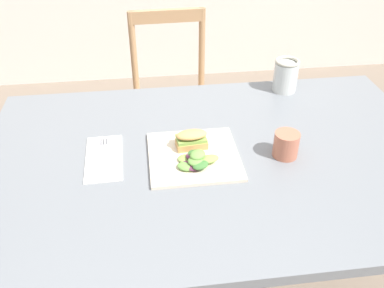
{
  "coord_description": "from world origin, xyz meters",
  "views": [
    {
      "loc": [
        -0.18,
        -0.93,
        1.48
      ],
      "look_at": [
        -0.05,
        0.08,
        0.76
      ],
      "focal_mm": 39.2,
      "sensor_mm": 36.0,
      "label": 1
    }
  ],
  "objects_px": {
    "plate_lunch": "(194,156)",
    "mason_jar_iced_tea": "(285,77)",
    "sandwich_half_front": "(192,139)",
    "fork_on_napkin": "(104,154)",
    "cup_extra_side": "(286,145)",
    "chair_wooden_far": "(173,103)",
    "dining_table": "(214,184)"
  },
  "relations": [
    {
      "from": "chair_wooden_far",
      "to": "plate_lunch",
      "type": "bearing_deg",
      "value": -90.46
    },
    {
      "from": "dining_table",
      "to": "sandwich_half_front",
      "type": "bearing_deg",
      "value": 152.81
    },
    {
      "from": "dining_table",
      "to": "fork_on_napkin",
      "type": "bearing_deg",
      "value": 173.32
    },
    {
      "from": "plate_lunch",
      "to": "fork_on_napkin",
      "type": "height_order",
      "value": "plate_lunch"
    },
    {
      "from": "sandwich_half_front",
      "to": "cup_extra_side",
      "type": "height_order",
      "value": "cup_extra_side"
    },
    {
      "from": "sandwich_half_front",
      "to": "fork_on_napkin",
      "type": "bearing_deg",
      "value": 178.99
    },
    {
      "from": "plate_lunch",
      "to": "fork_on_napkin",
      "type": "relative_size",
      "value": 1.41
    },
    {
      "from": "chair_wooden_far",
      "to": "plate_lunch",
      "type": "xyz_separation_m",
      "value": [
        -0.01,
        -0.85,
        0.3
      ]
    },
    {
      "from": "sandwich_half_front",
      "to": "cup_extra_side",
      "type": "distance_m",
      "value": 0.28
    },
    {
      "from": "fork_on_napkin",
      "to": "cup_extra_side",
      "type": "height_order",
      "value": "cup_extra_side"
    },
    {
      "from": "dining_table",
      "to": "mason_jar_iced_tea",
      "type": "relative_size",
      "value": 11.35
    },
    {
      "from": "sandwich_half_front",
      "to": "mason_jar_iced_tea",
      "type": "distance_m",
      "value": 0.52
    },
    {
      "from": "chair_wooden_far",
      "to": "sandwich_half_front",
      "type": "height_order",
      "value": "chair_wooden_far"
    },
    {
      "from": "dining_table",
      "to": "sandwich_half_front",
      "type": "xyz_separation_m",
      "value": [
        -0.07,
        0.03,
        0.15
      ]
    },
    {
      "from": "sandwich_half_front",
      "to": "plate_lunch",
      "type": "bearing_deg",
      "value": -88.17
    },
    {
      "from": "chair_wooden_far",
      "to": "cup_extra_side",
      "type": "distance_m",
      "value": 0.97
    },
    {
      "from": "chair_wooden_far",
      "to": "plate_lunch",
      "type": "height_order",
      "value": "chair_wooden_far"
    },
    {
      "from": "plate_lunch",
      "to": "cup_extra_side",
      "type": "bearing_deg",
      "value": -5.18
    },
    {
      "from": "cup_extra_side",
      "to": "mason_jar_iced_tea",
      "type": "bearing_deg",
      "value": 72.81
    },
    {
      "from": "fork_on_napkin",
      "to": "cup_extra_side",
      "type": "xyz_separation_m",
      "value": [
        0.53,
        -0.07,
        0.03
      ]
    },
    {
      "from": "chair_wooden_far",
      "to": "cup_extra_side",
      "type": "relative_size",
      "value": 11.36
    },
    {
      "from": "dining_table",
      "to": "mason_jar_iced_tea",
      "type": "bearing_deg",
      "value": 48.41
    },
    {
      "from": "plate_lunch",
      "to": "fork_on_napkin",
      "type": "xyz_separation_m",
      "value": [
        -0.26,
        0.04,
        0.0
      ]
    },
    {
      "from": "dining_table",
      "to": "fork_on_napkin",
      "type": "distance_m",
      "value": 0.35
    },
    {
      "from": "plate_lunch",
      "to": "mason_jar_iced_tea",
      "type": "distance_m",
      "value": 0.54
    },
    {
      "from": "mason_jar_iced_tea",
      "to": "fork_on_napkin",
      "type": "bearing_deg",
      "value": -153.18
    },
    {
      "from": "plate_lunch",
      "to": "fork_on_napkin",
      "type": "bearing_deg",
      "value": 170.24
    },
    {
      "from": "plate_lunch",
      "to": "sandwich_half_front",
      "type": "relative_size",
      "value": 2.69
    },
    {
      "from": "chair_wooden_far",
      "to": "plate_lunch",
      "type": "relative_size",
      "value": 3.32
    },
    {
      "from": "fork_on_napkin",
      "to": "dining_table",
      "type": "bearing_deg",
      "value": -6.68
    },
    {
      "from": "cup_extra_side",
      "to": "sandwich_half_front",
      "type": "bearing_deg",
      "value": 166.48
    },
    {
      "from": "sandwich_half_front",
      "to": "mason_jar_iced_tea",
      "type": "xyz_separation_m",
      "value": [
        0.39,
        0.33,
        0.02
      ]
    }
  ]
}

